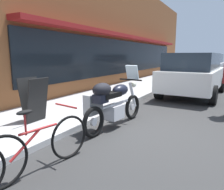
# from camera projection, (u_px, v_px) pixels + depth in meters

# --- Properties ---
(ground_plane) EXTENTS (80.00, 80.00, 0.00)m
(ground_plane) POSITION_uv_depth(u_px,v_px,m) (144.00, 128.00, 4.91)
(ground_plane) COLOR #303030
(storefront_building) EXTENTS (23.44, 0.90, 5.95)m
(storefront_building) POSITION_uv_depth(u_px,v_px,m) (128.00, 34.00, 12.92)
(storefront_building) COLOR brown
(storefront_building) RESTS_ON ground_plane
(sidewalk_curb) EXTENTS (30.00, 2.60, 0.12)m
(sidewalk_curb) POSITION_uv_depth(u_px,v_px,m) (157.00, 80.00, 13.85)
(sidewalk_curb) COLOR #ABABAB
(sidewalk_curb) RESTS_ON ground_plane
(touring_motorcycle) EXTENTS (2.20, 0.81, 1.40)m
(touring_motorcycle) POSITION_uv_depth(u_px,v_px,m) (111.00, 102.00, 4.82)
(touring_motorcycle) COLOR black
(touring_motorcycle) RESTS_ON ground_plane
(parked_bicycle) EXTENTS (1.75, 0.48, 0.94)m
(parked_bicycle) POSITION_uv_depth(u_px,v_px,m) (40.00, 146.00, 3.01)
(parked_bicycle) COLOR black
(parked_bicycle) RESTS_ON ground_plane
(parked_minivan) EXTENTS (4.64, 2.26, 1.72)m
(parked_minivan) POSITION_uv_depth(u_px,v_px,m) (194.00, 73.00, 8.79)
(parked_minivan) COLOR silver
(parked_minivan) RESTS_ON ground_plane
(sandwich_board_sign) EXTENTS (0.55, 0.43, 1.01)m
(sandwich_board_sign) POSITION_uv_depth(u_px,v_px,m) (34.00, 100.00, 4.94)
(sandwich_board_sign) COLOR black
(sandwich_board_sign) RESTS_ON sidewalk_curb
(parked_car_down_block) EXTENTS (4.63, 2.21, 1.73)m
(parked_car_down_block) POSITION_uv_depth(u_px,v_px,m) (208.00, 66.00, 15.44)
(parked_car_down_block) COLOR #B7B7BC
(parked_car_down_block) RESTS_ON ground_plane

